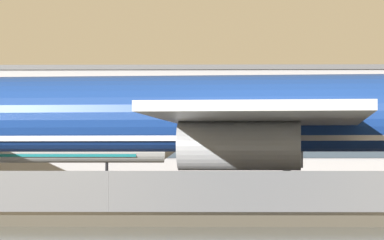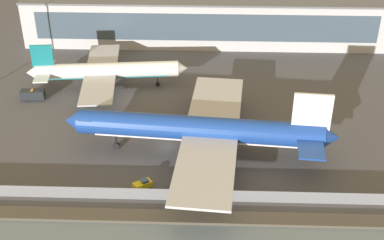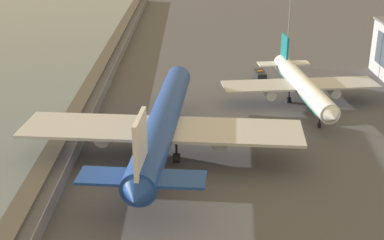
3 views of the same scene
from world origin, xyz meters
The scene contains 6 objects.
ground_plane centered at (0.00, 0.00, 0.00)m, with size 500.00×500.00×0.00m, color #4C4C51.
shoreline_seawall centered at (0.00, -20.50, 0.25)m, with size 320.00×3.00×0.50m.
perimeter_fence centered at (0.00, -16.00, 1.17)m, with size 280.00×0.10×2.33m.
cargo_jet_blue centered at (7.08, -2.35, 5.46)m, with size 51.19×44.34×14.32m.
baggage_tug centered at (-3.11, -12.98, 0.81)m, with size 3.54×3.13×1.80m.
terminal_building centered at (6.88, 55.56, 6.35)m, with size 97.72×20.15×12.69m.
Camera 1 is at (5.08, -69.84, 2.87)m, focal length 105.00 mm.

